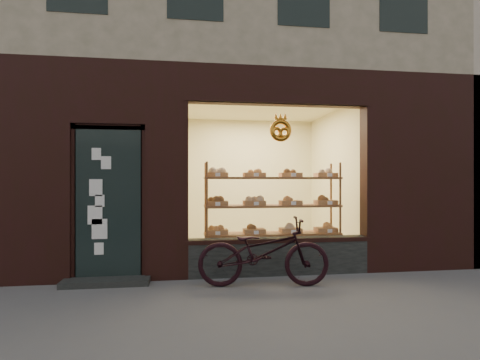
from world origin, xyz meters
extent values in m
plane|color=#525254|center=(0.00, 0.00, 0.00)|extent=(90.00, 90.00, 0.00)
cube|color=#353836|center=(0.45, 2.12, 0.28)|extent=(2.70, 0.25, 0.55)
cube|color=black|center=(-2.00, 2.06, 1.10)|extent=(0.90, 0.04, 2.15)
cube|color=#353836|center=(-2.00, 1.90, 0.04)|extent=(1.15, 0.35, 0.08)
torus|color=orange|center=(0.45, 2.02, 2.15)|extent=(0.33, 0.07, 0.33)
cube|color=brown|center=(0.45, 2.55, 0.05)|extent=(2.20, 0.45, 0.04)
cube|color=brown|center=(0.45, 2.55, 0.55)|extent=(2.20, 0.45, 0.03)
cube|color=brown|center=(0.45, 2.55, 1.00)|extent=(2.20, 0.45, 0.04)
cube|color=brown|center=(0.45, 2.55, 1.45)|extent=(2.20, 0.45, 0.04)
cylinder|color=brown|center=(-0.62, 2.35, 0.85)|extent=(0.04, 0.04, 1.70)
cylinder|color=brown|center=(1.52, 2.35, 0.85)|extent=(0.04, 0.04, 1.70)
cylinder|color=brown|center=(-0.62, 2.75, 0.85)|extent=(0.04, 0.04, 1.70)
cylinder|color=brown|center=(1.52, 2.75, 0.85)|extent=(0.04, 0.04, 1.70)
cube|color=olive|center=(-0.45, 2.55, 0.60)|extent=(0.34, 0.24, 0.07)
sphere|color=#A37331|center=(-0.45, 2.55, 0.69)|extent=(0.11, 0.11, 0.11)
cube|color=white|center=(-0.45, 2.36, 0.60)|extent=(0.07, 0.01, 0.05)
cube|color=olive|center=(0.15, 2.55, 0.60)|extent=(0.34, 0.24, 0.07)
sphere|color=brown|center=(0.15, 2.55, 0.69)|extent=(0.11, 0.11, 0.11)
cube|color=white|center=(0.15, 2.36, 0.60)|extent=(0.08, 0.01, 0.05)
cube|color=olive|center=(0.75, 2.55, 0.60)|extent=(0.34, 0.24, 0.07)
sphere|color=tan|center=(0.75, 2.55, 0.69)|extent=(0.11, 0.11, 0.11)
cube|color=white|center=(0.75, 2.36, 0.60)|extent=(0.07, 0.01, 0.05)
cube|color=olive|center=(1.35, 2.55, 0.60)|extent=(0.34, 0.24, 0.07)
sphere|color=#A37331|center=(1.35, 2.55, 0.69)|extent=(0.11, 0.11, 0.11)
cube|color=white|center=(1.35, 2.36, 0.60)|extent=(0.08, 0.01, 0.05)
cube|color=olive|center=(-0.45, 2.55, 1.05)|extent=(0.34, 0.24, 0.07)
sphere|color=brown|center=(-0.45, 2.55, 1.14)|extent=(0.11, 0.11, 0.11)
cube|color=white|center=(-0.45, 2.36, 1.05)|extent=(0.07, 0.01, 0.06)
cube|color=olive|center=(0.15, 2.55, 1.05)|extent=(0.34, 0.24, 0.07)
sphere|color=tan|center=(0.15, 2.55, 1.14)|extent=(0.11, 0.11, 0.11)
cube|color=white|center=(0.15, 2.36, 1.05)|extent=(0.08, 0.01, 0.06)
cube|color=olive|center=(0.75, 2.55, 1.05)|extent=(0.34, 0.24, 0.07)
sphere|color=#A37331|center=(0.75, 2.55, 1.14)|extent=(0.11, 0.11, 0.11)
cube|color=white|center=(0.75, 2.36, 1.05)|extent=(0.07, 0.01, 0.06)
cube|color=olive|center=(1.35, 2.55, 1.05)|extent=(0.34, 0.24, 0.07)
sphere|color=brown|center=(1.35, 2.55, 1.14)|extent=(0.11, 0.11, 0.11)
cube|color=white|center=(1.35, 2.36, 1.05)|extent=(0.08, 0.01, 0.06)
cube|color=olive|center=(-0.45, 2.55, 1.50)|extent=(0.34, 0.24, 0.07)
sphere|color=tan|center=(-0.45, 2.55, 1.59)|extent=(0.11, 0.11, 0.11)
cube|color=white|center=(-0.45, 2.36, 1.50)|extent=(0.07, 0.01, 0.06)
cube|color=olive|center=(0.15, 2.55, 1.50)|extent=(0.34, 0.24, 0.07)
sphere|color=#A37331|center=(0.15, 2.55, 1.59)|extent=(0.11, 0.11, 0.11)
cube|color=white|center=(0.15, 2.36, 1.50)|extent=(0.08, 0.01, 0.06)
cube|color=olive|center=(0.75, 2.55, 1.50)|extent=(0.34, 0.24, 0.07)
sphere|color=brown|center=(0.75, 2.55, 1.59)|extent=(0.11, 0.11, 0.11)
cube|color=white|center=(0.75, 2.36, 1.50)|extent=(0.07, 0.01, 0.06)
cube|color=olive|center=(1.35, 2.55, 1.50)|extent=(0.34, 0.24, 0.07)
sphere|color=tan|center=(1.35, 2.55, 1.59)|extent=(0.11, 0.11, 0.11)
cube|color=white|center=(1.35, 2.36, 1.50)|extent=(0.08, 0.01, 0.06)
imported|color=black|center=(0.09, 1.53, 0.46)|extent=(1.80, 0.80, 0.92)
camera|label=1|loc=(-0.92, -3.36, 1.41)|focal=28.00mm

